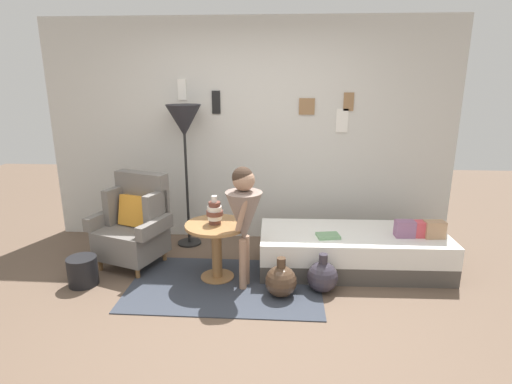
# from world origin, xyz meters

# --- Properties ---
(ground_plane) EXTENTS (12.00, 12.00, 0.00)m
(ground_plane) POSITION_xyz_m (0.00, 0.00, 0.00)
(ground_plane) COLOR brown
(gallery_wall) EXTENTS (4.80, 0.12, 2.60)m
(gallery_wall) POSITION_xyz_m (0.00, 1.95, 1.30)
(gallery_wall) COLOR beige
(gallery_wall) RESTS_ON ground
(rug) EXTENTS (1.83, 1.13, 0.01)m
(rug) POSITION_xyz_m (-0.13, 0.62, 0.01)
(rug) COLOR #333842
(rug) RESTS_ON ground
(armchair) EXTENTS (0.88, 0.77, 0.97)m
(armchair) POSITION_xyz_m (-1.14, 1.06, 0.44)
(armchair) COLOR olive
(armchair) RESTS_ON ground
(daybed) EXTENTS (1.92, 0.84, 0.40)m
(daybed) POSITION_xyz_m (1.15, 1.08, 0.20)
(daybed) COLOR #4C4742
(daybed) RESTS_ON ground
(pillow_head) EXTENTS (0.21, 0.14, 0.17)m
(pillow_head) POSITION_xyz_m (1.92, 0.99, 0.49)
(pillow_head) COLOR tan
(pillow_head) RESTS_ON daybed
(pillow_mid) EXTENTS (0.22, 0.13, 0.16)m
(pillow_mid) POSITION_xyz_m (1.74, 1.01, 0.48)
(pillow_mid) COLOR #D64C56
(pillow_mid) RESTS_ON daybed
(pillow_back) EXTENTS (0.19, 0.13, 0.17)m
(pillow_back) POSITION_xyz_m (1.63, 1.00, 0.48)
(pillow_back) COLOR gray
(pillow_back) RESTS_ON daybed
(side_table) EXTENTS (0.60, 0.60, 0.57)m
(side_table) POSITION_xyz_m (-0.23, 0.77, 0.41)
(side_table) COLOR #9E7042
(side_table) RESTS_ON ground
(vase_striped) EXTENTS (0.16, 0.16, 0.28)m
(vase_striped) POSITION_xyz_m (-0.24, 0.78, 0.69)
(vase_striped) COLOR brown
(vase_striped) RESTS_ON side_table
(floor_lamp) EXTENTS (0.39, 0.39, 1.65)m
(floor_lamp) POSITION_xyz_m (-0.70, 1.62, 1.41)
(floor_lamp) COLOR black
(floor_lamp) RESTS_ON ground
(person_child) EXTENTS (0.34, 0.34, 1.18)m
(person_child) POSITION_xyz_m (0.06, 0.61, 0.76)
(person_child) COLOR #A37A60
(person_child) RESTS_ON ground
(book_on_daybed) EXTENTS (0.24, 0.20, 0.03)m
(book_on_daybed) POSITION_xyz_m (0.87, 0.93, 0.42)
(book_on_daybed) COLOR #73A172
(book_on_daybed) RESTS_ON daybed
(demijohn_near) EXTENTS (0.29, 0.29, 0.38)m
(demijohn_near) POSITION_xyz_m (0.41, 0.46, 0.15)
(demijohn_near) COLOR #473323
(demijohn_near) RESTS_ON ground
(demijohn_far) EXTENTS (0.29, 0.29, 0.37)m
(demijohn_far) POSITION_xyz_m (0.80, 0.57, 0.15)
(demijohn_far) COLOR #332D38
(demijohn_far) RESTS_ON ground
(magazine_basket) EXTENTS (0.28, 0.28, 0.28)m
(magazine_basket) POSITION_xyz_m (-1.50, 0.55, 0.14)
(magazine_basket) COLOR black
(magazine_basket) RESTS_ON ground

